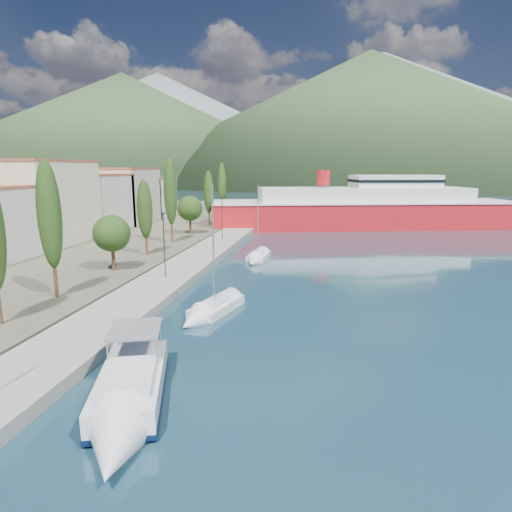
# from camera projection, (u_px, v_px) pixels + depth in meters

# --- Properties ---
(ground) EXTENTS (1400.00, 1400.00, 0.00)m
(ground) POSITION_uv_depth(u_px,v_px,m) (310.00, 202.00, 139.72)
(ground) COLOR #183746
(quay) EXTENTS (5.00, 88.00, 0.80)m
(quay) POSITION_uv_depth(u_px,v_px,m) (198.00, 259.00, 50.30)
(quay) COLOR gray
(quay) RESTS_ON ground
(hills_far) EXTENTS (1480.00, 900.00, 180.00)m
(hills_far) POSITION_uv_depth(u_px,v_px,m) (429.00, 119.00, 583.40)
(hills_far) COLOR slate
(hills_far) RESTS_ON ground
(hills_near) EXTENTS (1010.00, 520.00, 115.00)m
(hills_near) POSITION_uv_depth(u_px,v_px,m) (442.00, 122.00, 357.81)
(hills_near) COLOR #334C29
(hills_near) RESTS_ON ground
(town_buildings) EXTENTS (9.20, 69.20, 11.30)m
(town_buildings) POSITION_uv_depth(u_px,v_px,m) (69.00, 205.00, 63.52)
(town_buildings) COLOR beige
(town_buildings) RESTS_ON land_strip
(tree_row) EXTENTS (3.94, 63.02, 11.54)m
(tree_row) POSITION_uv_depth(u_px,v_px,m) (163.00, 206.00, 55.73)
(tree_row) COLOR #47301E
(tree_row) RESTS_ON land_strip
(lamp_posts) EXTENTS (0.15, 45.93, 6.06)m
(lamp_posts) POSITION_uv_depth(u_px,v_px,m) (163.00, 243.00, 39.51)
(lamp_posts) COLOR #2D2D33
(lamp_posts) RESTS_ON quay
(motor_cruiser) EXTENTS (5.77, 10.44, 3.70)m
(motor_cruiser) POSITION_uv_depth(u_px,v_px,m) (126.00, 407.00, 18.72)
(motor_cruiser) COLOR #071332
(motor_cruiser) RESTS_ON ground
(sailboat_near) EXTENTS (4.01, 7.67, 10.56)m
(sailboat_near) POSITION_uv_depth(u_px,v_px,m) (205.00, 314.00, 31.63)
(sailboat_near) COLOR silver
(sailboat_near) RESTS_ON ground
(sailboat_mid) EXTENTS (2.47, 6.70, 9.69)m
(sailboat_mid) POSITION_uv_depth(u_px,v_px,m) (256.00, 259.00, 50.77)
(sailboat_mid) COLOR silver
(sailboat_mid) RESTS_ON ground
(ferry) EXTENTS (57.10, 24.47, 11.10)m
(ferry) POSITION_uv_depth(u_px,v_px,m) (364.00, 209.00, 79.71)
(ferry) COLOR red
(ferry) RESTS_ON ground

